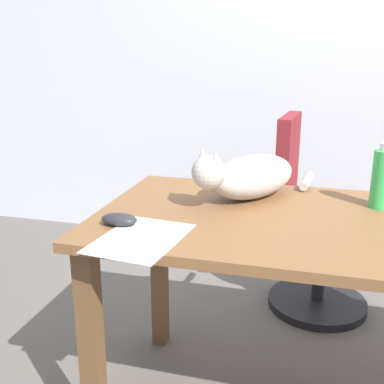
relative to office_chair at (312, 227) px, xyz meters
The scene contains 7 objects.
back_wall 1.18m from the office_chair, 78.10° to the left, with size 6.00×0.04×2.60m, color silver.
desk 0.85m from the office_chair, 78.57° to the right, with size 1.67×0.74×0.74m.
office_chair is the anchor object (origin of this frame).
cat 0.79m from the office_chair, 109.54° to the right, with size 0.38×0.52×0.20m.
computer_mouse 1.19m from the office_chair, 118.93° to the right, with size 0.11×0.06×0.04m, color #232328.
paper_sheet 1.22m from the office_chair, 112.87° to the right, with size 0.21×0.30×0.00m, color white.
water_bottle 0.78m from the office_chair, 72.07° to the right, with size 0.07×0.07×0.21m.
Camera 1 is at (-0.17, -1.38, 1.22)m, focal length 43.50 mm.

